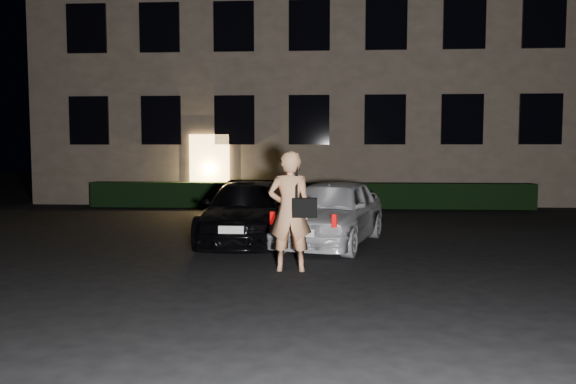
{
  "coord_description": "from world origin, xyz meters",
  "views": [
    {
      "loc": [
        0.52,
        -8.57,
        2.01
      ],
      "look_at": [
        -0.16,
        2.0,
        1.19
      ],
      "focal_mm": 35.0,
      "sensor_mm": 36.0,
      "label": 1
    }
  ],
  "objects": [
    {
      "name": "hedge",
      "position": [
        0.0,
        10.5,
        0.42
      ],
      "size": [
        15.0,
        0.7,
        0.85
      ],
      "primitive_type": "cube",
      "color": "black",
      "rests_on": "ground"
    },
    {
      "name": "hatch",
      "position": [
        0.69,
        3.16,
        0.69
      ],
      "size": [
        2.7,
        4.35,
        1.38
      ],
      "rotation": [
        0.0,
        0.0,
        -0.28
      ],
      "color": "silver",
      "rests_on": "ground"
    },
    {
      "name": "man",
      "position": [
        -0.03,
        0.53,
        0.99
      ],
      "size": [
        0.82,
        0.5,
        1.97
      ],
      "rotation": [
        0.0,
        0.0,
        3.18
      ],
      "color": "tan",
      "rests_on": "ground"
    },
    {
      "name": "sedan",
      "position": [
        -1.16,
        3.6,
        0.63
      ],
      "size": [
        1.89,
        4.44,
        1.26
      ],
      "rotation": [
        0.0,
        0.0,
        0.01
      ],
      "color": "black",
      "rests_on": "ground"
    },
    {
      "name": "ground",
      "position": [
        0.0,
        0.0,
        0.0
      ],
      "size": [
        80.0,
        80.0,
        0.0
      ],
      "primitive_type": "plane",
      "color": "black",
      "rests_on": "ground"
    },
    {
      "name": "building",
      "position": [
        -0.0,
        14.99,
        6.0
      ],
      "size": [
        20.0,
        8.11,
        12.0
      ],
      "color": "brown",
      "rests_on": "ground"
    }
  ]
}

